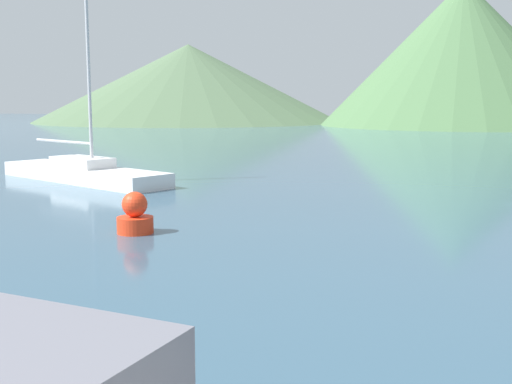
{
  "coord_description": "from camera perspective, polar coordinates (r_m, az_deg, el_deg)",
  "views": [
    {
      "loc": [
        4.69,
        2.21,
        2.99
      ],
      "look_at": [
        0.53,
        14.0,
        1.2
      ],
      "focal_mm": 45.0,
      "sensor_mm": 36.0,
      "label": 1
    }
  ],
  "objects": [
    {
      "name": "buoy_marker",
      "position": [
        14.79,
        -10.71,
        -2.11
      ],
      "size": [
        0.83,
        0.83,
        0.95
      ],
      "color": "red",
      "rests_on": "ground_plane"
    },
    {
      "name": "hill_central",
      "position": [
        80.45,
        17.8,
        11.62
      ],
      "size": [
        32.69,
        32.69,
        16.74
      ],
      "color": "#476B42",
      "rests_on": "ground_plane"
    },
    {
      "name": "hill_west",
      "position": [
        91.23,
        -6.02,
        9.59
      ],
      "size": [
        42.53,
        42.53,
        10.67
      ],
      "color": "#4C6647",
      "rests_on": "ground_plane"
    },
    {
      "name": "sailboat_middle",
      "position": [
        24.71,
        -15.15,
        1.77
      ],
      "size": [
        8.36,
        4.77,
        7.21
      ],
      "rotation": [
        0.0,
        0.0,
        -0.38
      ],
      "color": "white",
      "rests_on": "ground_plane"
    }
  ]
}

